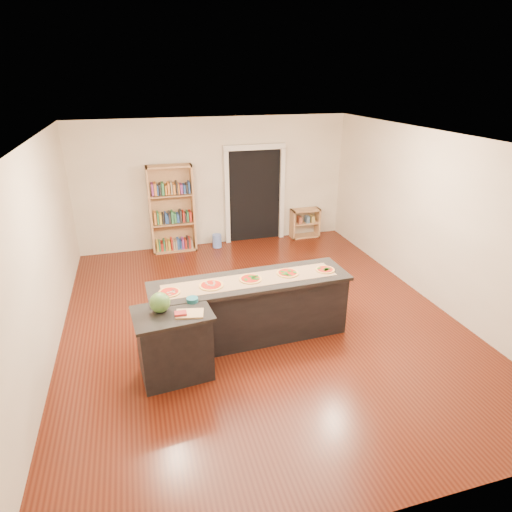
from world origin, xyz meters
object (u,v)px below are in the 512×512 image
object	(u,v)px
bookshelf	(172,209)
low_shelf	(305,223)
waste_bin	(217,241)
watermelon	(160,302)
kitchen_island	(251,309)
side_counter	(174,344)

from	to	relation	value
bookshelf	low_shelf	distance (m)	3.15
waste_bin	watermelon	xyz separation A→B (m)	(-1.50, -4.20, 0.91)
waste_bin	watermelon	bearing A→B (deg)	-109.59
low_shelf	watermelon	size ratio (longest dim) A/B	2.72
kitchen_island	watermelon	world-z (taller)	watermelon
bookshelf	watermelon	bearing A→B (deg)	-97.45
side_counter	watermelon	bearing A→B (deg)	152.74
bookshelf	watermelon	size ratio (longest dim) A/B	7.49
side_counter	waste_bin	world-z (taller)	side_counter
side_counter	bookshelf	xyz separation A→B (m)	(0.43, 4.33, 0.47)
kitchen_island	watermelon	xyz separation A→B (m)	(-1.28, -0.53, 0.58)
side_counter	low_shelf	size ratio (longest dim) A/B	1.38
low_shelf	watermelon	bearing A→B (deg)	-130.37
bookshelf	waste_bin	world-z (taller)	bookshelf
low_shelf	waste_bin	distance (m)	2.17
bookshelf	low_shelf	size ratio (longest dim) A/B	2.76
kitchen_island	low_shelf	distance (m)	4.46
waste_bin	kitchen_island	bearing A→B (deg)	-93.32
waste_bin	side_counter	bearing A→B (deg)	-107.84
kitchen_island	watermelon	size ratio (longest dim) A/B	11.32
low_shelf	watermelon	world-z (taller)	watermelon
side_counter	low_shelf	distance (m)	5.60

